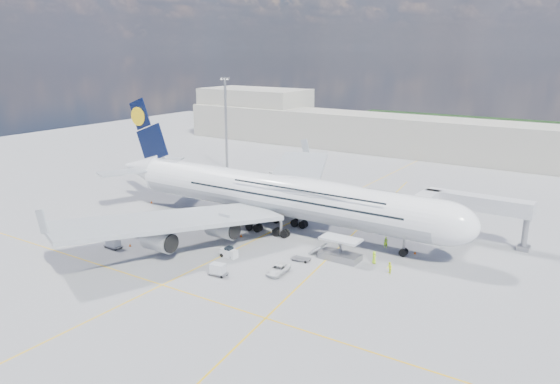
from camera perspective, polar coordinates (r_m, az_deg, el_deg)
The scene contains 31 objects.
ground at distance 95.49m, azimuth -3.66°, elevation -5.50°, with size 300.00×300.00×0.00m, color gray.
taxi_line_main at distance 95.49m, azimuth -3.66°, elevation -5.50°, with size 0.25×220.00×0.01m, color #E7AF0C.
taxi_line_cross at distance 81.63m, azimuth -12.22°, elevation -9.47°, with size 120.00×0.25×0.01m, color #E7AF0C.
taxi_line_diag at distance 96.57m, azimuth 6.64°, elevation -5.33°, with size 0.25×100.00×0.01m, color #E7AF0C.
airliner at distance 101.04m, azimuth -0.21°, elevation -0.23°, with size 77.26×79.15×23.71m.
jet_bridge at distance 98.99m, azimuth 17.85°, elevation -1.29°, with size 18.80×12.10×8.50m.
cargo_loader at distance 89.00m, azimuth 6.22°, elevation -6.25°, with size 8.53×3.20×3.67m.
light_mast at distance 150.97m, azimuth -5.67°, elevation 7.18°, with size 3.00×0.70×25.50m.
terminal at distance 177.03m, azimuth 15.16°, elevation 5.51°, with size 180.00×16.00×12.00m, color #B2AD9E.
hangar at distance 212.95m, azimuth -2.64°, elevation 8.32°, with size 40.00×22.00×18.00m, color #B2AD9E.
dolly_row_a at distance 95.25m, azimuth -12.25°, elevation -5.20°, with size 3.49×2.63×1.97m.
dolly_row_b at distance 100.92m, azimuth -13.39°, elevation -4.56°, with size 2.96×1.88×0.41m.
dolly_row_c at distance 97.64m, azimuth -17.06°, elevation -5.02°, with size 3.17×1.72×1.99m.
dolly_back at distance 102.77m, azimuth -15.07°, elevation -3.98°, with size 2.81×1.79×1.66m.
dolly_nose_far at distance 83.12m, azimuth -6.51°, elevation -8.02°, with size 3.13×2.00×1.85m.
dolly_nose_near at distance 88.31m, azimuth 2.20°, elevation -6.98°, with size 3.21×2.07×0.44m.
baggage_tug at distance 89.78m, azimuth -5.36°, elevation -6.35°, with size 2.91×1.42×1.80m.
catering_truck_inner at distance 130.03m, azimuth 0.30°, elevation 1.01°, with size 7.62×3.93×4.34m.
catering_truck_outer at distance 133.52m, azimuth 1.53°, elevation 1.37°, with size 7.58×3.43×4.40m.
service_van at distance 83.29m, azimuth -0.21°, elevation -8.11°, with size 2.21×4.79×1.33m, color white.
crew_nose at distance 95.18m, azimuth 11.00°, elevation -5.19°, with size 0.72×0.47×1.97m, color #AAFF1A.
crew_loader at distance 84.68m, azimuth 11.36°, elevation -7.80°, with size 0.93×0.73×1.92m, color #E9FF1A.
crew_wing at distance 104.76m, azimuth -10.67°, elevation -3.30°, with size 1.15×0.48×1.96m, color #A6FF1A.
crew_van at distance 88.22m, azimuth 9.80°, elevation -6.75°, with size 0.98×0.64×2.01m, color #B0EA18.
crew_tug at distance 83.38m, azimuth -6.30°, elevation -8.03°, with size 1.11×0.64×1.72m, color #DBFD1A.
cone_nose at distance 93.75m, azimuth 13.93°, elevation -6.15°, with size 0.42×0.42×0.54m.
cone_wing_left_inner at distance 116.16m, azimuth -3.04°, elevation -1.63°, with size 0.42×0.42×0.53m.
cone_wing_left_outer at distance 124.15m, azimuth 2.66°, elevation -0.53°, with size 0.44×0.44×0.56m.
cone_wing_right_inner at distance 99.19m, azimuth -4.09°, elevation -4.56°, with size 0.43×0.43×0.55m.
cone_wing_right_outer at distance 97.87m, azimuth -15.40°, elevation -5.35°, with size 0.42×0.42×0.54m.
cone_tail at distance 123.27m, azimuth -13.28°, elevation -1.02°, with size 0.49×0.49×0.63m.
Camera 1 is at (54.11, -71.36, 33.14)m, focal length 35.00 mm.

